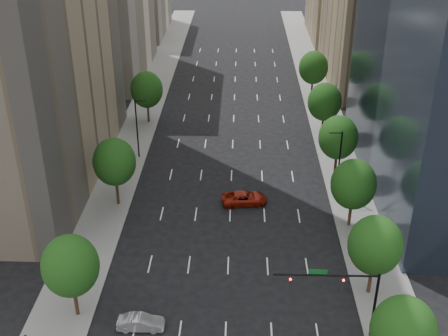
{
  "coord_description": "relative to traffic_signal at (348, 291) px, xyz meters",
  "views": [
    {
      "loc": [
        1.01,
        -9.01,
        37.54
      ],
      "look_at": [
        -0.65,
        46.98,
        8.0
      ],
      "focal_mm": 46.07,
      "sensor_mm": 36.0,
      "label": 1
    }
  ],
  "objects": [
    {
      "name": "sidewalk_left",
      "position": [
        -26.03,
        30.0,
        -5.1
      ],
      "size": [
        6.0,
        200.0,
        0.15
      ],
      "primitive_type": "cube",
      "color": "slate",
      "rests_on": "ground"
    },
    {
      "name": "sidewalk_right",
      "position": [
        4.97,
        30.0,
        -5.1
      ],
      "size": [
        6.0,
        200.0,
        0.15
      ],
      "primitive_type": "cube",
      "color": "slate",
      "rests_on": "ground"
    },
    {
      "name": "tree_right_1",
      "position": [
        3.47,
        6.0,
        0.58
      ],
      "size": [
        5.2,
        5.2,
        8.75
      ],
      "color": "#382316",
      "rests_on": "ground"
    },
    {
      "name": "tree_left_1",
      "position": [
        -24.53,
        22.0,
        0.79
      ],
      "size": [
        5.2,
        5.2,
        8.97
      ],
      "color": "#382316",
      "rests_on": "ground"
    },
    {
      "name": "tree_left_2",
      "position": [
        -24.53,
        48.0,
        0.5
      ],
      "size": [
        5.2,
        5.2,
        8.68
      ],
      "color": "#382316",
      "rests_on": "ground"
    },
    {
      "name": "streetlight_ln",
      "position": [
        -23.96,
        35.0,
        -0.33
      ],
      "size": [
        1.7,
        0.2,
        9.0
      ],
      "color": "black",
      "rests_on": "ground"
    },
    {
      "name": "tree_right_0",
      "position": [
        3.47,
        -5.0,
        0.22
      ],
      "size": [
        5.2,
        5.2,
        8.39
      ],
      "color": "#382316",
      "rests_on": "ground"
    },
    {
      "name": "streetlight_rn",
      "position": [
        2.91,
        25.0,
        -0.33
      ],
      "size": [
        1.7,
        0.2,
        9.0
      ],
      "color": "black",
      "rests_on": "ground"
    },
    {
      "name": "tree_left_0",
      "position": [
        -24.53,
        2.0,
        0.58
      ],
      "size": [
        5.2,
        5.2,
        8.75
      ],
      "color": "#382316",
      "rests_on": "ground"
    },
    {
      "name": "parking_tan_right",
      "position": [
        14.47,
        70.0,
        9.83
      ],
      "size": [
        14.0,
        30.0,
        30.0
      ],
      "primitive_type": "cube",
      "color": "#8C7759",
      "rests_on": "ground"
    },
    {
      "name": "car_red_far",
      "position": [
        -8.8,
        22.65,
        -4.38
      ],
      "size": [
        5.99,
        3.33,
        1.58
      ],
      "primitive_type": "imported",
      "rotation": [
        0.0,
        0.0,
        1.7
      ],
      "color": "maroon",
      "rests_on": "ground"
    },
    {
      "name": "car_silver",
      "position": [
        -18.27,
        0.4,
        -4.47
      ],
      "size": [
        4.29,
        1.53,
        1.41
      ],
      "primitive_type": "imported",
      "rotation": [
        0.0,
        0.0,
        1.58
      ],
      "color": "#9D9DA2",
      "rests_on": "ground"
    },
    {
      "name": "tree_right_2",
      "position": [
        3.47,
        18.0,
        0.43
      ],
      "size": [
        5.2,
        5.2,
        8.61
      ],
      "color": "#382316",
      "rests_on": "ground"
    },
    {
      "name": "tree_right_5",
      "position": [
        3.47,
        60.0,
        0.58
      ],
      "size": [
        5.2,
        5.2,
        8.75
      ],
      "color": "#382316",
      "rests_on": "ground"
    },
    {
      "name": "tree_right_4",
      "position": [
        3.47,
        44.0,
        0.29
      ],
      "size": [
        5.2,
        5.2,
        8.46
      ],
      "color": "#382316",
      "rests_on": "ground"
    },
    {
      "name": "tree_right_3",
      "position": [
        3.47,
        30.0,
        0.72
      ],
      "size": [
        5.2,
        5.2,
        8.89
      ],
      "color": "#382316",
      "rests_on": "ground"
    },
    {
      "name": "traffic_signal",
      "position": [
        0.0,
        0.0,
        0.0
      ],
      "size": [
        9.12,
        0.4,
        7.38
      ],
      "color": "black",
      "rests_on": "ground"
    },
    {
      "name": "filler_right",
      "position": [
        14.47,
        103.0,
        2.83
      ],
      "size": [
        14.0,
        26.0,
        16.0
      ],
      "primitive_type": "cube",
      "color": "#8C7759",
      "rests_on": "ground"
    }
  ]
}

